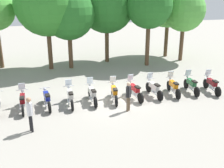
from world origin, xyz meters
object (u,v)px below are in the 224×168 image
(motorcycle_2, at_px, (47,99))
(motorcycle_4, at_px, (92,94))
(person_1, at_px, (128,94))
(motorcycle_9, at_px, (191,85))
(motorcycle_1, at_px, (23,101))
(motorcycle_8, at_px, (173,87))
(motorcycle_10, at_px, (212,84))
(tree_3, at_px, (69,14))
(tree_5, at_px, (149,6))
(tree_4, at_px, (107,5))
(motorcycle_3, at_px, (70,97))
(motorcycle_7, at_px, (154,88))
(person_0, at_px, (30,112))
(tree_2, at_px, (46,4))
(tree_7, at_px, (184,11))
(motorcycle_6, at_px, (134,90))
(motorcycle_5, at_px, (114,93))

(motorcycle_2, relative_size, motorcycle_4, 1.00)
(person_1, bearing_deg, motorcycle_2, 28.74)
(motorcycle_9, bearing_deg, motorcycle_1, 96.06)
(motorcycle_1, relative_size, motorcycle_4, 1.00)
(motorcycle_8, xyz_separation_m, motorcycle_10, (2.58, -0.30, 0.00))
(motorcycle_8, height_order, tree_3, tree_3)
(person_1, xyz_separation_m, tree_5, (4.73, 8.60, 4.11))
(motorcycle_1, xyz_separation_m, tree_4, (7.19, 9.13, 4.56))
(motorcycle_10, height_order, tree_3, tree_3)
(motorcycle_2, bearing_deg, motorcycle_9, -96.44)
(motorcycle_3, distance_m, tree_4, 11.23)
(motorcycle_7, bearing_deg, motorcycle_1, 86.76)
(tree_3, bearing_deg, person_0, -107.19)
(motorcycle_7, bearing_deg, person_1, 123.29)
(motorcycle_9, relative_size, person_0, 1.29)
(motorcycle_2, bearing_deg, motorcycle_4, -95.45)
(motorcycle_4, xyz_separation_m, person_0, (-3.44, -2.61, 0.48))
(motorcycle_2, height_order, tree_2, tree_2)
(person_1, xyz_separation_m, tree_7, (8.49, 9.40, 3.58))
(motorcycle_10, bearing_deg, motorcycle_2, 94.98)
(motorcycle_7, bearing_deg, motorcycle_9, -93.79)
(motorcycle_1, relative_size, motorcycle_7, 1.00)
(motorcycle_1, distance_m, motorcycle_10, 11.63)
(motorcycle_6, relative_size, tree_4, 0.29)
(tree_5, bearing_deg, motorcycle_6, -118.36)
(tree_4, xyz_separation_m, tree_7, (6.81, -1.43, -0.53))
(motorcycle_5, bearing_deg, person_0, 125.73)
(person_0, relative_size, tree_2, 0.22)
(motorcycle_5, distance_m, tree_4, 10.51)
(motorcycle_1, bearing_deg, person_0, -171.14)
(motorcycle_5, distance_m, person_0, 5.36)
(motorcycle_10, relative_size, person_0, 1.28)
(motorcycle_4, relative_size, motorcycle_10, 1.00)
(motorcycle_6, bearing_deg, motorcycle_8, -96.66)
(motorcycle_10, bearing_deg, tree_5, 18.17)
(motorcycle_8, bearing_deg, tree_7, -25.05)
(motorcycle_1, bearing_deg, motorcycle_10, -92.90)
(motorcycle_1, height_order, motorcycle_5, same)
(motorcycle_6, distance_m, tree_3, 9.34)
(tree_4, relative_size, tree_7, 1.17)
(motorcycle_5, relative_size, motorcycle_6, 1.00)
(tree_2, bearing_deg, person_1, -70.25)
(motorcycle_1, distance_m, motorcycle_6, 6.45)
(motorcycle_9, xyz_separation_m, tree_2, (-8.32, 8.15, 4.73))
(motorcycle_9, xyz_separation_m, tree_3, (-6.65, 8.01, 3.97))
(motorcycle_3, height_order, motorcycle_7, same)
(motorcycle_6, height_order, motorcycle_7, same)
(motorcycle_5, bearing_deg, tree_3, 18.63)
(motorcycle_7, bearing_deg, tree_4, 0.78)
(motorcycle_3, distance_m, motorcycle_8, 6.46)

